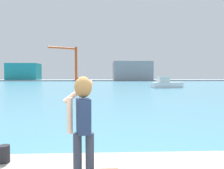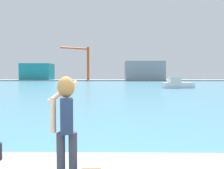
# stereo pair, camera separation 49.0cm
# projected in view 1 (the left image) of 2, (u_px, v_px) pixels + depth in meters

# --- Properties ---
(ground_plane) EXTENTS (220.00, 220.00, 0.00)m
(ground_plane) POSITION_uv_depth(u_px,v_px,m) (102.00, 85.00, 52.95)
(ground_plane) COLOR #334751
(harbor_water) EXTENTS (140.00, 100.00, 0.02)m
(harbor_water) POSITION_uv_depth(u_px,v_px,m) (102.00, 84.00, 54.94)
(harbor_water) COLOR teal
(harbor_water) RESTS_ON ground_plane
(far_shore_dock) EXTENTS (140.00, 20.00, 0.39)m
(far_shore_dock) POSITION_uv_depth(u_px,v_px,m) (102.00, 80.00, 94.86)
(far_shore_dock) COLOR gray
(far_shore_dock) RESTS_ON ground_plane
(person_photographer) EXTENTS (0.53, 0.54, 1.74)m
(person_photographer) POSITION_uv_depth(u_px,v_px,m) (83.00, 118.00, 3.58)
(person_photographer) COLOR #2D3342
(person_photographer) RESTS_ON quay_promenade
(harbor_bollard) EXTENTS (0.21, 0.21, 0.35)m
(harbor_bollard) POSITION_uv_depth(u_px,v_px,m) (4.00, 154.00, 4.45)
(harbor_bollard) COLOR black
(harbor_bollard) RESTS_ON quay_promenade
(boat_moored) EXTENTS (5.94, 2.93, 2.05)m
(boat_moored) POSITION_uv_depth(u_px,v_px,m) (166.00, 84.00, 39.93)
(boat_moored) COLOR white
(boat_moored) RESTS_ON harbor_water
(warehouse_left) EXTENTS (12.37, 8.49, 6.75)m
(warehouse_left) POSITION_uv_depth(u_px,v_px,m) (24.00, 72.00, 91.70)
(warehouse_left) COLOR teal
(warehouse_left) RESTS_ON far_shore_dock
(warehouse_right) EXTENTS (15.39, 12.68, 7.43)m
(warehouse_right) POSITION_uv_depth(u_px,v_px,m) (132.00, 71.00, 91.69)
(warehouse_right) COLOR gray
(warehouse_right) RESTS_ON far_shore_dock
(port_crane) EXTENTS (10.42, 6.39, 13.22)m
(port_crane) POSITION_uv_depth(u_px,v_px,m) (72.00, 59.00, 87.60)
(port_crane) COLOR #D84C19
(port_crane) RESTS_ON far_shore_dock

